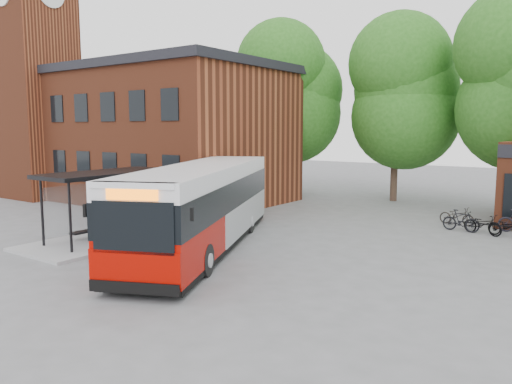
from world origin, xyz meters
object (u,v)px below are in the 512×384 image
Objects in this scene: bus_shelter at (107,206)px; bicycle_2 at (483,224)px; bicycle_0 at (457,216)px; bicycle_4 at (508,227)px; bicycle_1 at (461,221)px; city_bus at (203,207)px.

bicycle_2 is (12.37, 10.31, -0.99)m from bus_shelter.
bicycle_0 is at bearing 47.64° from bus_shelter.
bicycle_2 is at bearing 109.68° from bicycle_4.
bicycle_1 is at bearing -151.42° from bicycle_0.
bicycle_0 is 2.20m from bicycle_2.
bus_shelter is at bearing 148.17° from bicycle_2.
bus_shelter is 16.18m from bicycle_0.
bicycle_4 is at bearing -87.51° from bicycle_1.
bicycle_0 is at bearing 72.44° from bicycle_4.
bicycle_0 is at bearing 32.53° from city_bus.
city_bus is 13.03m from bicycle_4.
bus_shelter is at bearing 142.45° from bicycle_4.
city_bus is at bearing 155.86° from bicycle_0.
bicycle_0 is 1.03× the size of bicycle_1.
city_bus is at bearing 155.49° from bicycle_2.
bus_shelter is 15.51m from bicycle_1.
bicycle_2 is at bearing 22.50° from city_bus.
city_bus reaches higher than bicycle_0.
city_bus is at bearing 18.36° from bus_shelter.
bicycle_2 is at bearing 39.81° from bus_shelter.
bicycle_0 is (6.84, 10.59, -1.17)m from city_bus.
city_bus is 12.29m from bicycle_2.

